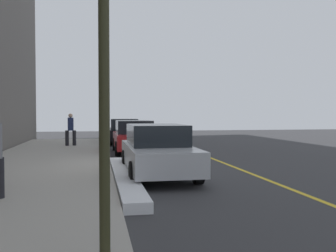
{
  "coord_description": "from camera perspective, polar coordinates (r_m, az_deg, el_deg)",
  "views": [
    {
      "loc": [
        12.07,
        -1.43,
        1.84
      ],
      "look_at": [
        2.32,
        0.4,
        1.51
      ],
      "focal_mm": 40.6,
      "sensor_mm": 36.0,
      "label": 1
    }
  ],
  "objects": [
    {
      "name": "ground_plane",
      "position": [
        12.3,
        -3.86,
        -6.73
      ],
      "size": [
        56.0,
        56.0,
        0.0
      ],
      "primitive_type": "plane",
      "color": "#333335"
    },
    {
      "name": "snow_bank_curb",
      "position": [
        10.6,
        -6.59,
        -7.53
      ],
      "size": [
        7.26,
        0.56,
        0.22
      ],
      "primitive_type": "cube",
      "color": "white",
      "rests_on": "ground"
    },
    {
      "name": "lane_stripe_centre",
      "position": [
        13.06,
        10.31,
        -6.23
      ],
      "size": [
        28.0,
        0.14,
        0.01
      ],
      "primitive_type": "cube",
      "color": "gold",
      "rests_on": "ground"
    },
    {
      "name": "parked_car_silver",
      "position": [
        11.26,
        -1.62,
        -3.63
      ],
      "size": [
        4.72,
        1.92,
        1.51
      ],
      "color": "black",
      "rests_on": "ground"
    },
    {
      "name": "sidewalk",
      "position": [
        12.35,
        -19.35,
        -6.45
      ],
      "size": [
        28.0,
        4.6,
        0.15
      ],
      "primitive_type": "cube",
      "color": "#A39E93",
      "rests_on": "ground"
    },
    {
      "name": "parked_car_red",
      "position": [
        17.9,
        -5.12,
        -1.6
      ],
      "size": [
        4.35,
        1.91,
        1.51
      ],
      "color": "black",
      "rests_on": "ground"
    },
    {
      "name": "pedestrian_navy_coat",
      "position": [
        20.68,
        -14.42,
        -0.36
      ],
      "size": [
        0.48,
        0.56,
        1.7
      ],
      "color": "black",
      "rests_on": "sidewalk"
    },
    {
      "name": "parked_car_black",
      "position": [
        23.51,
        -6.61,
        -0.77
      ],
      "size": [
        4.56,
        2.01,
        1.51
      ],
      "color": "black",
      "rests_on": "ground"
    }
  ]
}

